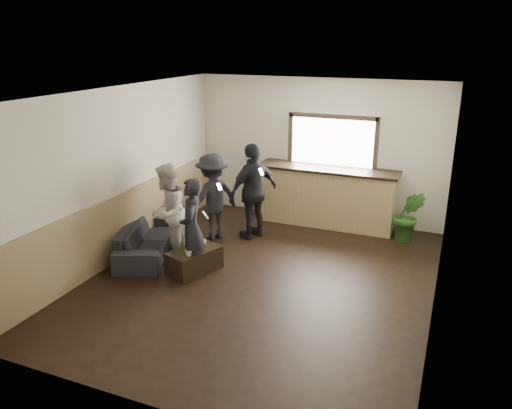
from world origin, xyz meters
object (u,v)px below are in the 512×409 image
at_px(person_a, 192,227).
at_px(person_d, 253,191).
at_px(coffee_table, 194,261).
at_px(person_b, 168,212).
at_px(cup_a, 202,242).
at_px(potted_plant, 409,216).
at_px(person_c, 213,197).
at_px(sofa, 147,239).
at_px(bar_counter, 327,193).
at_px(cup_b, 189,253).

distance_m(person_a, person_d, 1.78).
height_order(coffee_table, person_b, person_b).
bearing_deg(cup_a, person_d, 79.57).
bearing_deg(potted_plant, person_b, -147.45).
height_order(cup_a, person_b, person_b).
xyz_separation_m(coffee_table, person_c, (-0.34, 1.33, 0.61)).
distance_m(sofa, person_d, 2.06).
xyz_separation_m(person_b, person_c, (0.29, 1.04, -0.01)).
bearing_deg(sofa, potted_plant, -82.21).
distance_m(bar_counter, cup_b, 3.36).
distance_m(potted_plant, person_b, 4.26).
height_order(cup_a, person_c, person_c).
relative_size(cup_a, person_d, 0.07).
bearing_deg(potted_plant, coffee_table, -138.87).
bearing_deg(coffee_table, sofa, 165.03).
height_order(person_a, person_d, person_d).
height_order(sofa, person_d, person_d).
relative_size(cup_b, person_c, 0.07).
height_order(coffee_table, person_d, person_d).
height_order(cup_b, person_b, person_b).
bearing_deg(sofa, cup_b, -136.55).
xyz_separation_m(sofa, cup_b, (1.12, -0.52, 0.15)).
distance_m(potted_plant, person_a, 3.96).
height_order(bar_counter, cup_a, bar_counter).
distance_m(bar_counter, person_d, 1.59).
distance_m(sofa, coffee_table, 1.12).
distance_m(sofa, potted_plant, 4.64).
xyz_separation_m(person_a, person_c, (-0.35, 1.38, 0.03)).
bearing_deg(potted_plant, sofa, -150.43).
relative_size(cup_a, person_c, 0.08).
xyz_separation_m(bar_counter, person_d, (-1.07, -1.15, 0.24)).
relative_size(coffee_table, cup_a, 6.69).
relative_size(coffee_table, person_d, 0.47).
height_order(sofa, cup_b, sofa).
bearing_deg(coffee_table, potted_plant, 41.13).
xyz_separation_m(bar_counter, cup_b, (-1.33, -3.08, -0.22)).
bearing_deg(person_d, cup_b, 20.41).
xyz_separation_m(sofa, potted_plant, (4.03, 2.29, 0.21)).
height_order(sofa, cup_a, sofa).
bearing_deg(person_c, potted_plant, 138.66).
height_order(potted_plant, person_a, person_a).
bearing_deg(sofa, cup_a, -115.53).
height_order(cup_b, person_d, person_d).
bearing_deg(person_b, cup_b, 35.68).
bearing_deg(potted_plant, bar_counter, 170.34).
distance_m(cup_a, person_a, 0.44).
height_order(person_a, person_b, person_b).
bearing_deg(coffee_table, person_b, 155.29).
relative_size(sofa, cup_b, 17.09).
bearing_deg(cup_b, person_d, 82.19).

